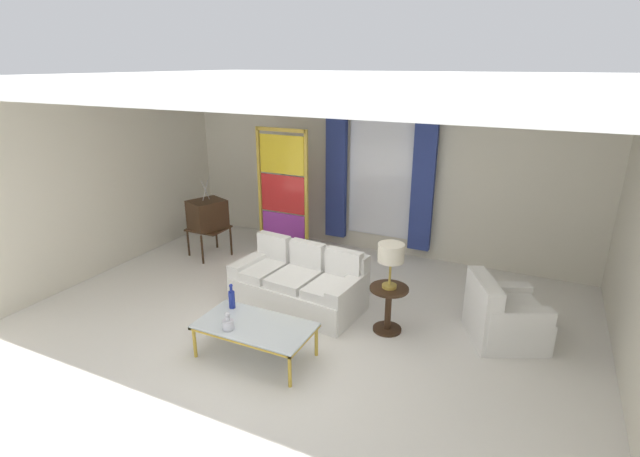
# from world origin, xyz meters

# --- Properties ---
(ground_plane) EXTENTS (16.00, 16.00, 0.00)m
(ground_plane) POSITION_xyz_m (0.00, 0.00, 0.00)
(ground_plane) COLOR white
(wall_rear) EXTENTS (8.00, 0.12, 3.00)m
(wall_rear) POSITION_xyz_m (0.00, 3.06, 1.50)
(wall_rear) COLOR silver
(wall_rear) RESTS_ON ground
(wall_left) EXTENTS (0.12, 7.00, 3.00)m
(wall_left) POSITION_xyz_m (-3.66, 0.60, 1.50)
(wall_left) COLOR silver
(wall_left) RESTS_ON ground
(ceiling_slab) EXTENTS (8.00, 7.60, 0.04)m
(ceiling_slab) POSITION_xyz_m (0.00, 0.80, 3.02)
(ceiling_slab) COLOR white
(curtained_window) EXTENTS (2.00, 0.17, 2.70)m
(curtained_window) POSITION_xyz_m (0.06, 2.89, 1.74)
(curtained_window) COLOR white
(curtained_window) RESTS_ON ground
(couch_white_long) EXTENTS (1.84, 1.09, 0.86)m
(couch_white_long) POSITION_xyz_m (-0.24, 0.63, 0.30)
(couch_white_long) COLOR white
(couch_white_long) RESTS_ON ground
(coffee_table) EXTENTS (1.32, 0.71, 0.41)m
(coffee_table) POSITION_xyz_m (-0.11, -0.72, 0.38)
(coffee_table) COLOR silver
(coffee_table) RESTS_ON ground
(bottle_blue_decanter) EXTENTS (0.08, 0.08, 0.31)m
(bottle_blue_decanter) POSITION_xyz_m (-0.57, -0.50, 0.53)
(bottle_blue_decanter) COLOR navy
(bottle_blue_decanter) RESTS_ON coffee_table
(bottle_crystal_tall) EXTENTS (0.13, 0.13, 0.21)m
(bottle_crystal_tall) POSITION_xyz_m (-0.33, -0.93, 0.48)
(bottle_crystal_tall) COLOR silver
(bottle_crystal_tall) RESTS_ON coffee_table
(vintage_tv) EXTENTS (0.69, 0.73, 1.35)m
(vintage_tv) POSITION_xyz_m (-2.49, 1.50, 0.73)
(vintage_tv) COLOR #382314
(vintage_tv) RESTS_ON ground
(armchair_white) EXTENTS (1.08, 1.07, 0.80)m
(armchair_white) POSITION_xyz_m (2.37, 0.87, 0.29)
(armchair_white) COLOR white
(armchair_white) RESTS_ON ground
(stained_glass_divider) EXTENTS (0.95, 0.05, 2.20)m
(stained_glass_divider) POSITION_xyz_m (-1.34, 2.09, 1.06)
(stained_glass_divider) COLOR gold
(stained_glass_divider) RESTS_ON ground
(peacock_figurine) EXTENTS (0.44, 0.60, 0.50)m
(peacock_figurine) POSITION_xyz_m (-0.98, 1.65, 0.22)
(peacock_figurine) COLOR beige
(peacock_figurine) RESTS_ON ground
(round_side_table) EXTENTS (0.48, 0.48, 0.59)m
(round_side_table) POSITION_xyz_m (1.07, 0.47, 0.36)
(round_side_table) COLOR #382314
(round_side_table) RESTS_ON ground
(table_lamp_brass) EXTENTS (0.32, 0.32, 0.57)m
(table_lamp_brass) POSITION_xyz_m (1.07, 0.47, 1.03)
(table_lamp_brass) COLOR #B29338
(table_lamp_brass) RESTS_ON round_side_table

